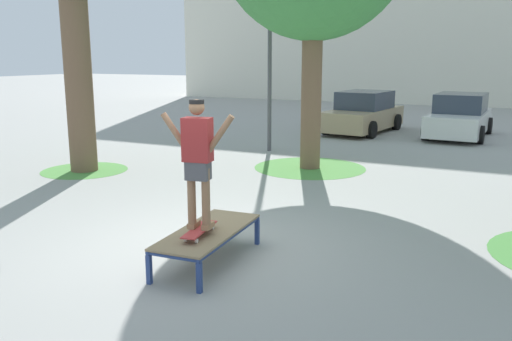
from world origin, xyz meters
The scene contains 9 objects.
ground_plane centered at (0.00, 0.00, 0.00)m, with size 120.00×120.00×0.00m, color #999993.
skate_box centered at (0.43, -0.45, 0.41)m, with size 0.88×1.95×0.46m.
skateboard centered at (0.45, -0.69, 0.54)m, with size 0.32×0.82×0.09m.
skater centered at (0.45, -0.68, 1.53)m, with size 1.00×0.33×1.69m.
grass_patch_near_left centered at (-5.43, 3.43, 0.00)m, with size 2.09×2.09×0.01m, color #519342.
grass_patch_mid_back centered at (-0.53, 6.17, 0.00)m, with size 2.81×2.81×0.01m, color #519342.
car_tan centered at (-1.04, 13.20, 0.69)m, with size 2.30×4.38×1.50m.
car_white centered at (2.29, 13.46, 0.69)m, with size 2.06×4.27×1.50m.
light_post centered at (-2.49, 7.99, 3.83)m, with size 0.36×0.36×5.83m.
Camera 1 is at (4.06, -6.44, 2.78)m, focal length 37.78 mm.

